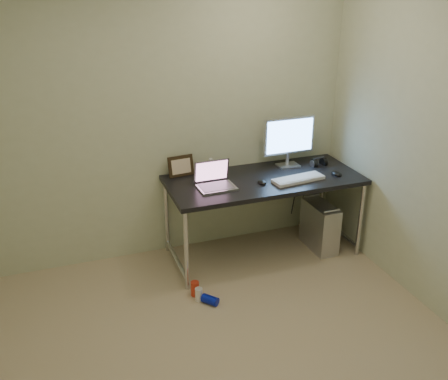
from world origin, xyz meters
TOP-DOWN VIEW (x-y plane):
  - floor at (0.00, 0.00)m, footprint 3.50×3.50m
  - wall_back at (0.00, 1.75)m, footprint 3.50×0.02m
  - desk at (0.87, 1.38)m, footprint 1.71×0.75m
  - tower_computer at (1.41, 1.28)m, footprint 0.19×0.43m
  - cable_a at (1.36, 1.70)m, footprint 0.01×0.16m
  - cable_b at (1.45, 1.68)m, footprint 0.02×0.11m
  - can_red at (0.08, 0.93)m, footprint 0.09×0.09m
  - can_white at (0.09, 0.85)m, footprint 0.08×0.08m
  - can_blue at (0.16, 0.78)m, footprint 0.14×0.15m
  - laptop at (0.40, 1.34)m, footprint 0.32×0.26m
  - monitor at (1.20, 1.58)m, footprint 0.50×0.15m
  - keyboard at (1.12, 1.22)m, footprint 0.48×0.20m
  - mouse_right at (1.50, 1.23)m, footprint 0.08×0.12m
  - mouse_left at (0.80, 1.27)m, footprint 0.07×0.11m
  - headphones at (1.48, 1.49)m, footprint 0.15×0.09m
  - picture_frame at (0.20, 1.67)m, footprint 0.24×0.09m
  - webcam at (0.48, 1.68)m, footprint 0.04×0.04m

SIDE VIEW (x-z plane):
  - floor at x=0.00m, z-range 0.00..0.00m
  - can_blue at x=0.16m, z-range 0.00..0.07m
  - can_white at x=0.09m, z-range 0.00..0.11m
  - can_red at x=0.08m, z-range 0.00..0.12m
  - tower_computer at x=1.41m, z-range -0.01..0.46m
  - cable_b at x=1.45m, z-range 0.02..0.74m
  - cable_a at x=1.36m, z-range 0.06..0.74m
  - desk at x=0.87m, z-range 0.30..1.05m
  - keyboard at x=1.12m, z-range 0.75..0.78m
  - mouse_left at x=0.80m, z-range 0.75..0.79m
  - mouse_right at x=1.50m, z-range 0.75..0.79m
  - headphones at x=1.48m, z-range 0.73..0.83m
  - laptop at x=0.40m, z-range 0.69..0.91m
  - picture_frame at x=0.20m, z-range 0.75..0.93m
  - webcam at x=0.48m, z-range 0.78..0.91m
  - monitor at x=1.20m, z-range 0.79..1.25m
  - wall_back at x=0.00m, z-range 0.00..2.50m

